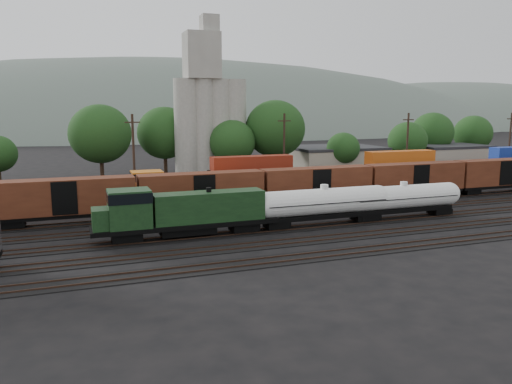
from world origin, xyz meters
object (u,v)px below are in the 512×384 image
object	(u,v)px
orange_locomotive	(185,188)
tank_car_a	(324,203)
green_locomotive	(177,212)
grain_silo	(210,117)

from	to	relation	value
orange_locomotive	tank_car_a	bearing A→B (deg)	-50.84
tank_car_a	orange_locomotive	xyz separation A→B (m)	(-12.22, 15.00, 0.12)
green_locomotive	tank_car_a	xyz separation A→B (m)	(16.19, -0.00, -0.21)
green_locomotive	orange_locomotive	world-z (taller)	green_locomotive
green_locomotive	orange_locomotive	distance (m)	15.52
tank_car_a	grain_silo	distance (m)	41.95
tank_car_a	orange_locomotive	size ratio (longest dim) A/B	0.87
tank_car_a	grain_silo	size ratio (longest dim) A/B	0.57
green_locomotive	grain_silo	distance (m)	44.25
grain_silo	orange_locomotive	bearing A→B (deg)	-111.72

